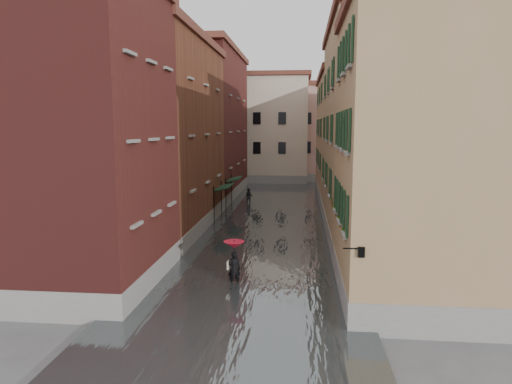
% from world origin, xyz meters
% --- Properties ---
extents(ground, '(120.00, 120.00, 0.00)m').
position_xyz_m(ground, '(0.00, 0.00, 0.00)').
color(ground, '#535255').
rests_on(ground, ground).
extents(floodwater, '(10.00, 60.00, 0.20)m').
position_xyz_m(floodwater, '(0.00, 13.00, 0.10)').
color(floodwater, '#4C5355').
rests_on(floodwater, ground).
extents(building_left_near, '(6.00, 8.00, 13.00)m').
position_xyz_m(building_left_near, '(-7.00, -2.00, 6.50)').
color(building_left_near, maroon).
rests_on(building_left_near, ground).
extents(building_left_mid, '(6.00, 14.00, 12.50)m').
position_xyz_m(building_left_mid, '(-7.00, 9.00, 6.25)').
color(building_left_mid, brown).
rests_on(building_left_mid, ground).
extents(building_left_far, '(6.00, 16.00, 14.00)m').
position_xyz_m(building_left_far, '(-7.00, 24.00, 7.00)').
color(building_left_far, maroon).
rests_on(building_left_far, ground).
extents(building_right_near, '(6.00, 8.00, 11.50)m').
position_xyz_m(building_right_near, '(7.00, -2.00, 5.75)').
color(building_right_near, '#98794E').
rests_on(building_right_near, ground).
extents(building_right_mid, '(6.00, 14.00, 13.00)m').
position_xyz_m(building_right_mid, '(7.00, 9.00, 6.50)').
color(building_right_mid, '#977C5B').
rests_on(building_right_mid, ground).
extents(building_right_far, '(6.00, 16.00, 11.50)m').
position_xyz_m(building_right_far, '(7.00, 24.00, 5.75)').
color(building_right_far, '#98794E').
rests_on(building_right_far, ground).
extents(building_end_cream, '(12.00, 9.00, 13.00)m').
position_xyz_m(building_end_cream, '(-3.00, 38.00, 6.50)').
color(building_end_cream, beige).
rests_on(building_end_cream, ground).
extents(building_end_pink, '(10.00, 9.00, 12.00)m').
position_xyz_m(building_end_pink, '(6.00, 40.00, 6.00)').
color(building_end_pink, tan).
rests_on(building_end_pink, ground).
extents(awning_near, '(1.09, 3.16, 2.80)m').
position_xyz_m(awning_near, '(-3.48, 12.72, 2.47)').
color(awning_near, black).
rests_on(awning_near, ground).
extents(awning_far, '(1.09, 3.26, 2.80)m').
position_xyz_m(awning_far, '(-3.48, 17.98, 2.47)').
color(awning_far, black).
rests_on(awning_far, ground).
extents(wall_lantern, '(0.71, 0.22, 0.35)m').
position_xyz_m(wall_lantern, '(4.33, -6.00, 3.01)').
color(wall_lantern, black).
rests_on(wall_lantern, ground).
extents(window_planters, '(0.59, 7.99, 0.84)m').
position_xyz_m(window_planters, '(4.12, -0.74, 3.51)').
color(window_planters, brown).
rests_on(window_planters, ground).
extents(pedestrian_main, '(0.96, 0.96, 2.06)m').
position_xyz_m(pedestrian_main, '(-0.61, -1.48, 1.27)').
color(pedestrian_main, black).
rests_on(pedestrian_main, ground).
extents(pedestrian_far, '(0.78, 0.64, 1.50)m').
position_xyz_m(pedestrian_far, '(-2.38, 19.70, 0.75)').
color(pedestrian_far, black).
rests_on(pedestrian_far, ground).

